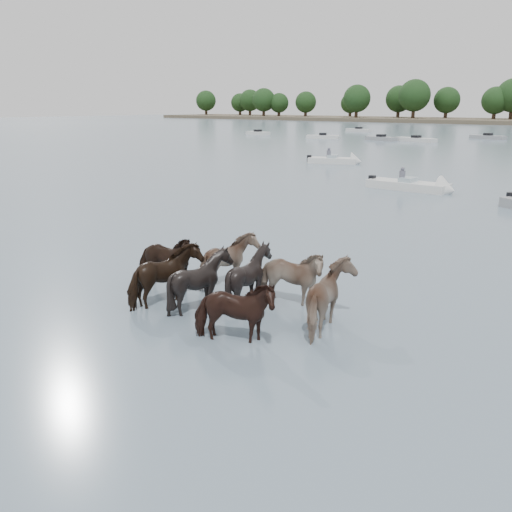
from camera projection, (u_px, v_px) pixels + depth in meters
The scene contains 6 objects.
ground at pixel (212, 348), 11.13m from camera, with size 400.00×400.00×0.00m, color #4D5F6F.
shoreline at pixel (374, 119), 165.93m from camera, with size 160.00×30.00×1.00m, color #4C4233.
pony_herd at pixel (232, 281), 13.26m from camera, with size 7.38×4.57×1.68m.
motorboat_a at pixel (420, 187), 31.35m from camera, with size 5.42×1.76×1.92m.
motorboat_f at pixel (341, 161), 45.78m from camera, with size 4.81×3.19×1.92m.
treeline at pixel (392, 99), 160.54m from camera, with size 147.99×21.66×11.90m.
Camera 1 is at (7.01, -7.42, 4.92)m, focal length 37.30 mm.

